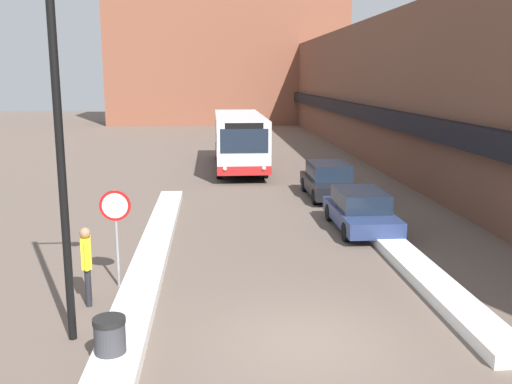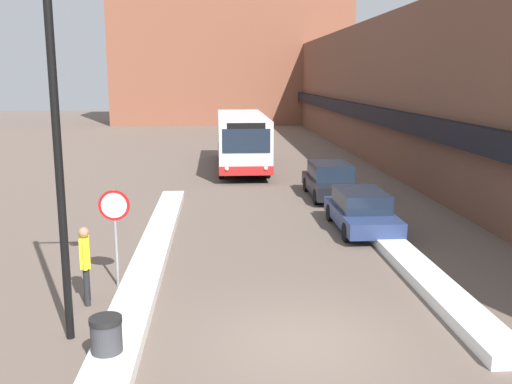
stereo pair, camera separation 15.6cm
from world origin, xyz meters
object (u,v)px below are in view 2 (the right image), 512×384
(stop_sign, at_px, (115,217))
(street_lamp, at_px, (70,124))
(parked_car_middle, at_px, (330,180))
(trash_bin, at_px, (107,342))
(city_bus, at_px, (242,139))
(pedestrian, at_px, (85,258))
(parked_car_front, at_px, (361,210))

(stop_sign, height_order, street_lamp, street_lamp)
(parked_car_middle, height_order, street_lamp, street_lamp)
(stop_sign, height_order, trash_bin, stop_sign)
(city_bus, height_order, trash_bin, city_bus)
(trash_bin, bearing_deg, parked_car_middle, 64.34)
(city_bus, relative_size, parked_car_middle, 2.43)
(city_bus, relative_size, trash_bin, 11.19)
(pedestrian, bearing_deg, parked_car_front, 115.42)
(parked_car_front, relative_size, pedestrian, 2.36)
(parked_car_middle, distance_m, street_lamp, 15.61)
(city_bus, height_order, stop_sign, city_bus)
(stop_sign, bearing_deg, trash_bin, -83.01)
(stop_sign, height_order, pedestrian, stop_sign)
(trash_bin, bearing_deg, city_bus, 81.43)
(parked_car_middle, height_order, pedestrian, pedestrian)
(parked_car_front, bearing_deg, pedestrian, -143.20)
(city_bus, xyz_separation_m, stop_sign, (-3.91, -18.56, 0.11))
(parked_car_front, xyz_separation_m, street_lamp, (-7.61, -7.74, 3.61))
(parked_car_middle, distance_m, pedestrian, 13.85)
(stop_sign, bearing_deg, parked_car_front, 33.33)
(street_lamp, distance_m, trash_bin, 4.07)
(pedestrian, distance_m, trash_bin, 3.26)
(parked_car_middle, xyz_separation_m, stop_sign, (-7.41, -10.29, 1.04))
(city_bus, distance_m, pedestrian, 20.12)
(parked_car_front, xyz_separation_m, stop_sign, (-7.41, -4.87, 1.11))
(city_bus, height_order, street_lamp, street_lamp)
(street_lamp, relative_size, pedestrian, 3.85)
(pedestrian, bearing_deg, street_lamp, -1.50)
(pedestrian, relative_size, trash_bin, 1.92)
(pedestrian, xyz_separation_m, trash_bin, (1.02, -3.04, -0.62))
(parked_car_front, bearing_deg, trash_bin, -127.62)
(city_bus, distance_m, parked_car_middle, 9.02)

